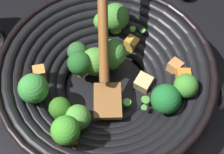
% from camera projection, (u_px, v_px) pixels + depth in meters
% --- Properties ---
extents(ground_plane, '(4.00, 4.00, 0.00)m').
position_uv_depth(ground_plane, '(106.00, 89.00, 0.65)').
color(ground_plane, black).
extents(wok, '(0.43, 0.40, 0.22)m').
position_uv_depth(wok, '(106.00, 74.00, 0.60)').
color(wok, black).
rests_on(wok, ground).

